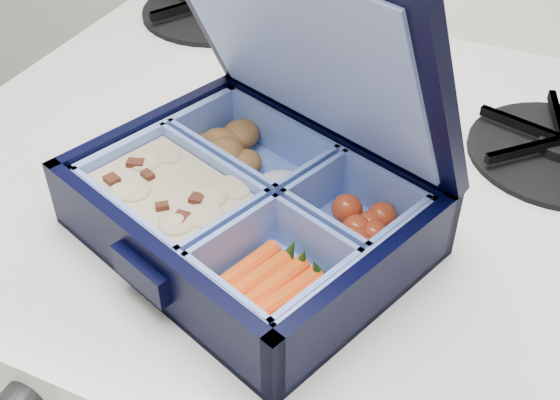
% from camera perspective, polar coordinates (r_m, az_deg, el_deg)
% --- Properties ---
extents(bento_box, '(0.30, 0.26, 0.06)m').
position_cam_1_polar(bento_box, '(0.53, -2.58, -0.72)').
color(bento_box, black).
rests_on(bento_box, stove).
extents(burner_grate_rear, '(0.18, 0.18, 0.02)m').
position_cam_1_polar(burner_grate_rear, '(0.88, -5.20, 15.50)').
color(burner_grate_rear, black).
rests_on(burner_grate_rear, stove).
extents(fork, '(0.16, 0.14, 0.01)m').
position_cam_1_polar(fork, '(0.66, 4.84, 5.43)').
color(fork, silver).
rests_on(fork, stove).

